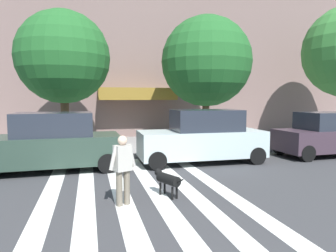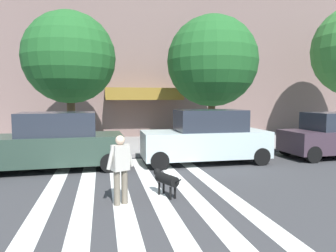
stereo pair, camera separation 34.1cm
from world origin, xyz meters
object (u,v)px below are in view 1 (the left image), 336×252
object	(u,v)px
pedestrian_dog_walker	(123,166)
street_tree_middle	(206,62)
parked_car_fourth_in_line	(329,134)
street_tree_nearest	(63,58)
dog_on_leash	(167,179)
parked_car_behind_first	(50,143)
parked_car_third_in_line	(203,138)

from	to	relation	value
pedestrian_dog_walker	street_tree_middle	bearing A→B (deg)	56.66
street_tree_middle	pedestrian_dog_walker	xyz separation A→B (m)	(-5.04, -7.67, -3.40)
parked_car_fourth_in_line	street_tree_middle	distance (m)	6.56
street_tree_nearest	pedestrian_dog_walker	bearing A→B (deg)	-76.84
street_tree_middle	dog_on_leash	size ratio (longest dim) A/B	6.17
parked_car_behind_first	parked_car_third_in_line	world-z (taller)	parked_car_third_in_line
parked_car_third_in_line	street_tree_middle	distance (m)	5.14
parked_car_third_in_line	dog_on_leash	distance (m)	4.41
parked_car_third_in_line	dog_on_leash	bearing A→B (deg)	-122.56
street_tree_nearest	pedestrian_dog_walker	distance (m)	8.58
parked_car_behind_first	street_tree_nearest	bearing A→B (deg)	85.86
parked_car_third_in_line	parked_car_fourth_in_line	world-z (taller)	parked_car_third_in_line
pedestrian_dog_walker	dog_on_leash	xyz separation A→B (m)	(1.16, 0.38, -0.48)
parked_car_behind_first	pedestrian_dog_walker	world-z (taller)	parked_car_behind_first
street_tree_nearest	dog_on_leash	xyz separation A→B (m)	(2.95, -7.29, -3.87)
parked_car_fourth_in_line	parked_car_behind_first	bearing A→B (deg)	-180.00
street_tree_nearest	street_tree_middle	bearing A→B (deg)	-0.09
street_tree_nearest	pedestrian_dog_walker	size ratio (longest dim) A/B	3.82
parked_car_third_in_line	pedestrian_dog_walker	distance (m)	5.38
street_tree_middle	parked_car_third_in_line	bearing A→B (deg)	-113.07
street_tree_nearest	dog_on_leash	bearing A→B (deg)	-67.96
street_tree_middle	street_tree_nearest	bearing A→B (deg)	179.91
parked_car_fourth_in_line	street_tree_nearest	distance (m)	12.20
dog_on_leash	pedestrian_dog_walker	bearing A→B (deg)	-161.60
parked_car_behind_first	parked_car_third_in_line	distance (m)	5.57
dog_on_leash	parked_car_fourth_in_line	bearing A→B (deg)	24.25
parked_car_behind_first	pedestrian_dog_walker	bearing A→B (deg)	-63.25
parked_car_behind_first	street_tree_middle	bearing A→B (deg)	26.81
pedestrian_dog_walker	dog_on_leash	distance (m)	1.31
parked_car_fourth_in_line	pedestrian_dog_walker	size ratio (longest dim) A/B	2.79
parked_car_behind_first	dog_on_leash	xyz separation A→B (m)	(3.21, -3.69, -0.51)
parked_car_behind_first	parked_car_fourth_in_line	xyz separation A→B (m)	(11.41, 0.00, -0.02)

